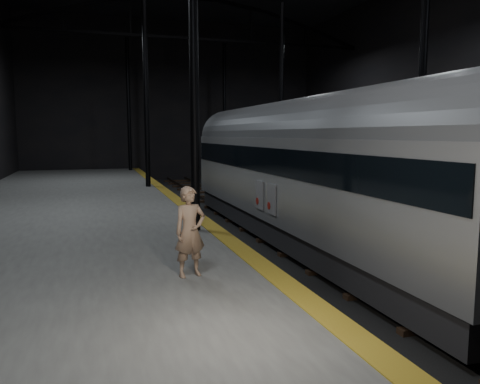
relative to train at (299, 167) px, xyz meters
name	(u,v)px	position (x,y,z in m)	size (l,w,h in m)	color
ground	(269,229)	(0.00, 2.81, -2.69)	(44.00, 44.00, 0.00)	black
platform_left	(68,228)	(-7.50, 2.81, -2.19)	(9.00, 43.80, 1.00)	#4A4A48
platform_right	(426,208)	(7.50, 2.81, -2.19)	(9.00, 43.80, 1.00)	#4A4A48
tactile_strip	(188,208)	(-3.25, 2.81, -1.68)	(0.50, 43.80, 0.01)	olive
track	(269,228)	(0.00, 2.81, -2.62)	(2.40, 43.00, 0.24)	#3F3328
train	(299,167)	(0.00, 0.00, 0.00)	(2.71, 18.03, 4.82)	#A2A5AA
woman	(190,232)	(-4.84, -5.51, -0.81)	(0.64, 0.42, 1.76)	#93725A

